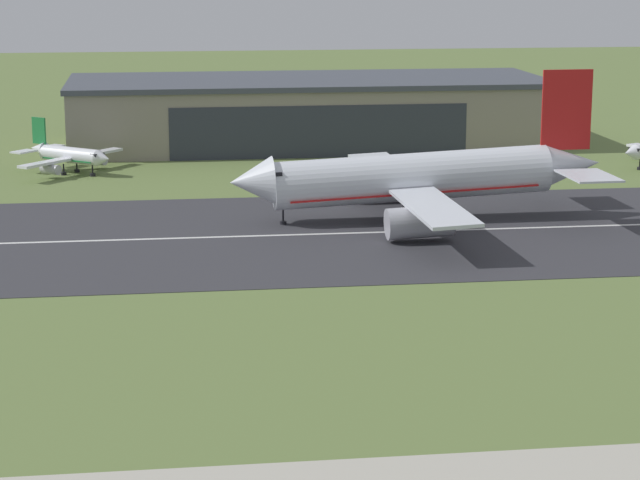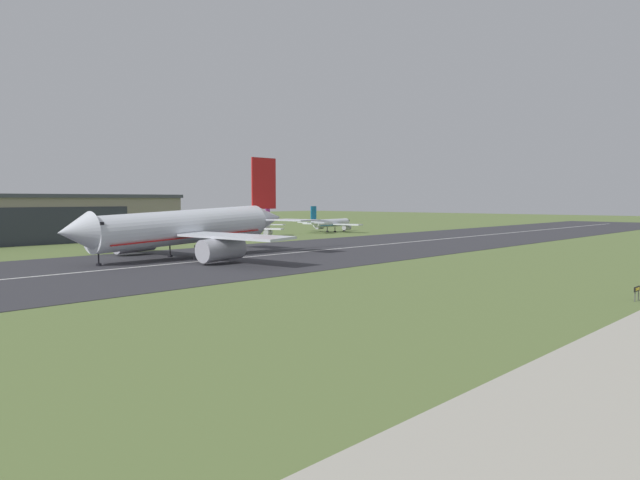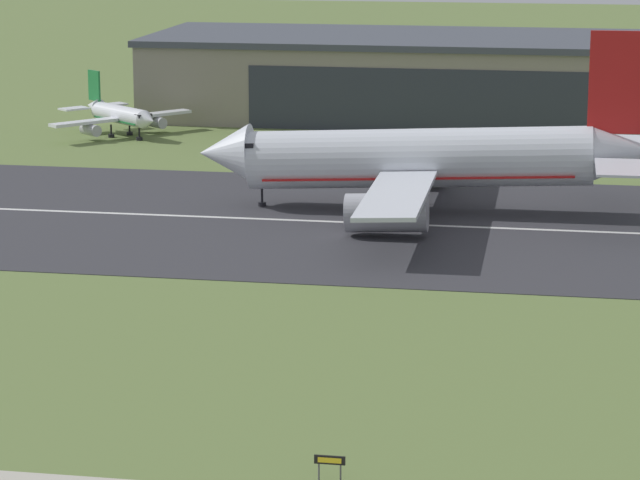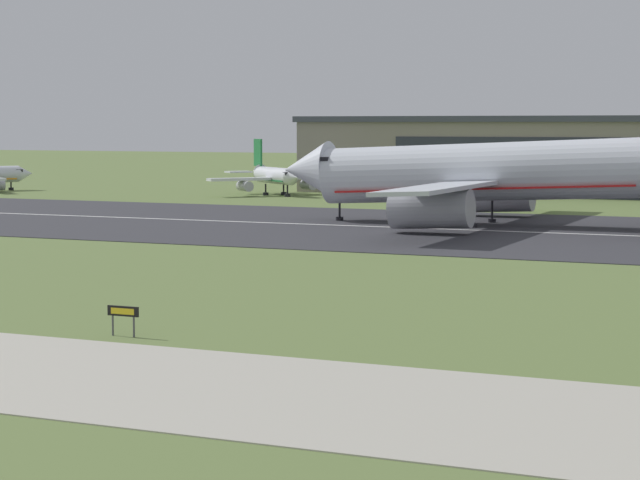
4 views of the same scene
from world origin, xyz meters
name	(u,v)px [view 3 (image 3 of 4)]	position (x,y,z in m)	size (l,w,h in m)	color
ground_plane	(358,402)	(0.00, 53.12, 0.00)	(711.49, 711.49, 0.00)	olive
runway_strip	(440,226)	(0.00, 106.25, 0.03)	(471.49, 49.00, 0.06)	#333338
runway_centreline	(440,226)	(0.00, 106.25, 0.07)	(424.34, 0.70, 0.01)	silver
hangar_building	(439,76)	(-7.64, 179.74, 5.90)	(83.77, 31.65, 11.77)	gray
airplane_landing	(423,160)	(-2.57, 112.86, 5.37)	(47.97, 50.90, 18.79)	silver
airplane_parked_east	(120,115)	(-47.88, 154.28, 2.83)	(17.10, 17.95, 8.30)	silver
runway_sign	(330,462)	(0.47, 39.59, 1.15)	(1.76, 0.13, 1.52)	#4C4C51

